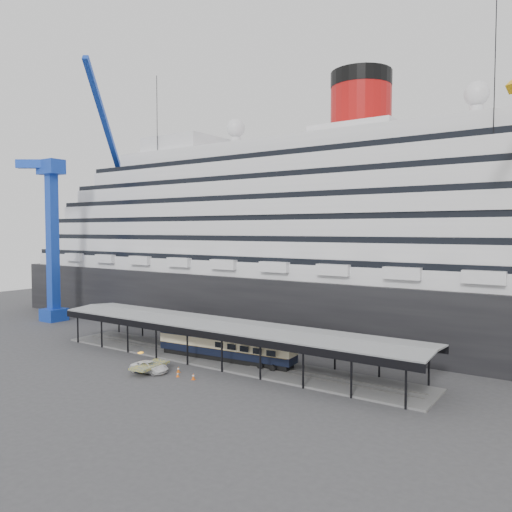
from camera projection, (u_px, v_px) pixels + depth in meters
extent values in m
plane|color=#3A3A3C|center=(200.00, 370.00, 63.24)|extent=(200.00, 200.00, 0.00)
cube|color=black|center=(317.00, 301.00, 89.36)|extent=(130.00, 30.00, 10.00)
cylinder|color=#AF0F0E|center=(361.00, 112.00, 83.16)|extent=(10.00, 10.00, 9.00)
cylinder|color=black|center=(361.00, 80.00, 82.88)|extent=(10.10, 10.10, 2.50)
sphere|color=silver|center=(236.00, 128.00, 97.80)|extent=(3.60, 3.60, 3.60)
sphere|color=silver|center=(477.00, 94.00, 73.00)|extent=(3.60, 3.60, 3.60)
cube|color=slate|center=(224.00, 360.00, 67.36)|extent=(56.00, 8.00, 0.24)
cube|color=slate|center=(221.00, 360.00, 66.76)|extent=(54.00, 0.08, 0.10)
cube|color=slate|center=(227.00, 358.00, 67.95)|extent=(54.00, 0.08, 0.10)
cube|color=black|center=(202.00, 334.00, 63.42)|extent=(56.00, 0.18, 0.90)
cube|color=black|center=(243.00, 323.00, 70.84)|extent=(56.00, 0.18, 0.90)
cube|color=slate|center=(224.00, 323.00, 67.10)|extent=(56.00, 9.00, 0.24)
cube|color=#1840BB|center=(54.00, 315.00, 97.35)|extent=(4.00, 4.00, 2.40)
cube|color=#1840BB|center=(53.00, 242.00, 96.61)|extent=(1.80, 1.80, 26.00)
cube|color=#1840BB|center=(51.00, 167.00, 95.86)|extent=(5.00, 3.20, 2.80)
cube|color=#1840BB|center=(104.00, 118.00, 95.48)|extent=(12.92, 17.86, 16.80)
cube|color=#1840BB|center=(33.00, 164.00, 95.79)|extent=(5.83, 4.75, 1.60)
cylinder|color=black|center=(158.00, 200.00, 96.41)|extent=(0.12, 0.12, 47.21)
cylinder|color=black|center=(492.00, 183.00, 61.64)|extent=(0.12, 0.12, 47.21)
imported|color=white|center=(150.00, 367.00, 62.07)|extent=(5.18, 2.80, 1.38)
cube|color=black|center=(225.00, 357.00, 67.21)|extent=(19.60, 3.73, 0.65)
cube|color=black|center=(225.00, 351.00, 67.17)|extent=(20.56, 4.17, 1.02)
cube|color=beige|center=(225.00, 343.00, 67.11)|extent=(20.56, 4.21, 1.21)
cube|color=black|center=(225.00, 337.00, 67.07)|extent=(20.56, 4.17, 0.37)
cube|color=#D2570B|center=(178.00, 372.00, 62.07)|extent=(0.48, 0.48, 0.03)
cone|color=#D2570B|center=(178.00, 369.00, 62.05)|extent=(0.40, 0.40, 0.78)
cylinder|color=white|center=(178.00, 369.00, 62.04)|extent=(0.25, 0.25, 0.15)
cube|color=orange|center=(178.00, 377.00, 60.15)|extent=(0.44, 0.44, 0.03)
cone|color=orange|center=(178.00, 374.00, 60.13)|extent=(0.37, 0.37, 0.65)
cylinder|color=white|center=(178.00, 374.00, 60.13)|extent=(0.21, 0.21, 0.13)
cube|color=#E6560C|center=(193.00, 380.00, 59.05)|extent=(0.49, 0.49, 0.03)
cone|color=#E6560C|center=(193.00, 376.00, 59.03)|extent=(0.41, 0.41, 0.78)
cylinder|color=white|center=(193.00, 376.00, 59.03)|extent=(0.25, 0.25, 0.15)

